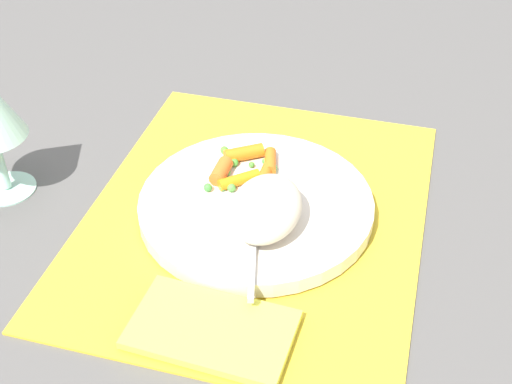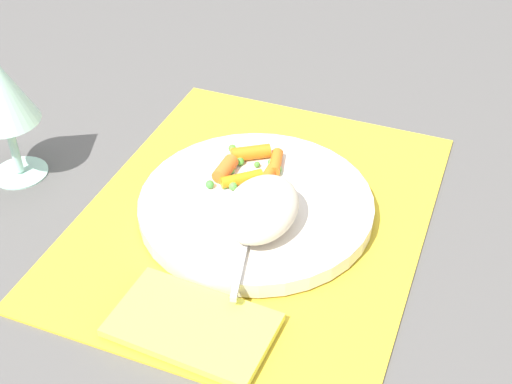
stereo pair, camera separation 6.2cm
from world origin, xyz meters
name	(u,v)px [view 2 (the right image)]	position (x,y,z in m)	size (l,w,h in m)	color
ground_plane	(256,216)	(0.00, 0.00, 0.00)	(2.40, 2.40, 0.00)	#565451
placemat	(256,213)	(0.00, 0.00, 0.00)	(0.44, 0.36, 0.01)	gold
plate	(256,205)	(0.00, 0.00, 0.01)	(0.26, 0.26, 0.02)	silver
rice_mound	(261,209)	(-0.04, -0.02, 0.05)	(0.10, 0.07, 0.04)	beige
carrot_portion	(249,166)	(0.04, 0.02, 0.03)	(0.09, 0.07, 0.02)	orange
pea_scatter	(244,169)	(0.04, 0.03, 0.03)	(0.10, 0.07, 0.01)	#46973B
fork	(251,218)	(-0.03, -0.01, 0.03)	(0.19, 0.05, 0.01)	#BABABA
napkin	(193,325)	(-0.17, -0.01, 0.01)	(0.09, 0.15, 0.01)	#EAE54C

